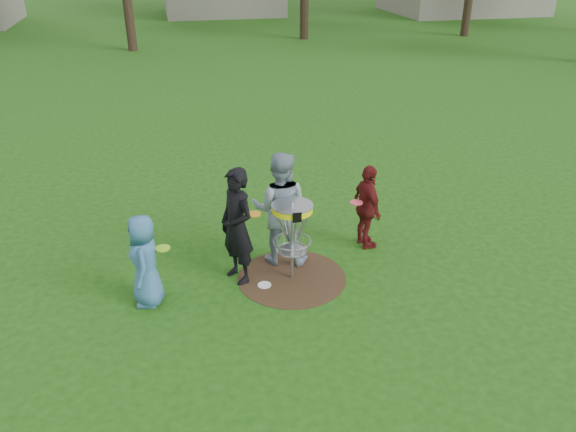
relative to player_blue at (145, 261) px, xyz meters
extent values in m
plane|color=#19470F|center=(2.30, 0.17, -0.74)|extent=(100.00, 100.00, 0.00)
cylinder|color=#47331E|center=(2.30, 0.17, -0.73)|extent=(1.80, 1.80, 0.01)
imported|color=teal|center=(0.00, 0.00, 0.00)|extent=(0.52, 0.75, 1.48)
imported|color=black|center=(1.44, 0.35, 0.23)|extent=(0.73, 0.84, 1.94)
imported|color=#7F94A3|center=(2.23, 0.79, 0.26)|extent=(1.15, 1.02, 1.99)
imported|color=maroon|center=(3.84, 0.93, 0.04)|extent=(0.47, 0.95, 1.56)
cylinder|color=white|center=(1.81, 0.04, -0.73)|extent=(0.22, 0.22, 0.02)
cylinder|color=#9EA0A5|center=(2.30, 0.17, -0.05)|extent=(0.05, 0.05, 1.38)
cylinder|color=yellow|center=(2.30, 0.17, 0.54)|extent=(0.64, 0.64, 0.10)
cylinder|color=#9EA0A5|center=(2.30, 0.17, 0.60)|extent=(0.66, 0.66, 0.01)
cube|color=black|center=(2.30, -0.15, 0.54)|extent=(0.14, 0.02, 0.16)
torus|color=#9EA0A5|center=(2.30, 0.17, -0.04)|extent=(0.62, 0.62, 0.02)
torus|color=#9EA0A5|center=(2.30, 0.17, -0.20)|extent=(0.50, 0.50, 0.02)
cylinder|color=#9EA0A5|center=(2.30, 0.17, -0.21)|extent=(0.44, 0.44, 0.01)
cylinder|color=#8FE319|center=(0.28, 0.02, 0.17)|extent=(0.22, 0.22, 0.02)
cylinder|color=orange|center=(1.72, 0.29, 0.45)|extent=(0.22, 0.22, 0.02)
cylinder|color=#E73C65|center=(2.26, 0.51, 0.48)|extent=(0.22, 0.22, 0.02)
cylinder|color=#F8415A|center=(3.58, 0.80, 0.22)|extent=(0.22, 0.22, 0.02)
cylinder|color=#38281C|center=(-0.70, 21.67, 1.57)|extent=(0.46, 0.46, 4.62)
cylinder|color=#38281C|center=(8.30, 23.17, 1.15)|extent=(0.46, 0.46, 3.78)
camera|label=1|loc=(0.51, -7.47, 4.36)|focal=35.00mm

